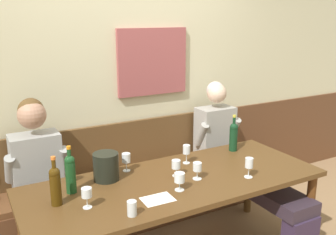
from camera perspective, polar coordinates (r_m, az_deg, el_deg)
name	(u,v)px	position (r m, az deg, el deg)	size (l,w,h in m)	color
room_wall_back	(121,72)	(3.54, -7.03, 6.87)	(6.80, 0.12, 2.80)	beige
wood_wainscot_panel	(126,168)	(3.75, -6.30, -7.63)	(6.80, 0.03, 0.92)	brown
wall_bench	(136,194)	(3.64, -4.90, -11.36)	(2.55, 0.42, 0.94)	brown
dining_table	(175,188)	(2.88, 1.13, -10.62)	(2.25, 0.88, 0.72)	#513519
person_center_left_seat	(47,196)	(2.94, -17.70, -11.13)	(0.48, 1.36, 1.29)	#272E3E
person_center_right_seat	(238,157)	(3.64, 10.44, -5.84)	(0.47, 1.35, 1.27)	#34263E
ice_bucket	(106,167)	(2.85, -9.32, -7.30)	(0.19, 0.19, 0.21)	black
wine_bottle_green_tall	(234,136)	(3.44, 9.83, -2.70)	(0.07, 0.07, 0.33)	#12361D
wine_bottle_clear_water	(55,184)	(2.55, -16.59, -9.63)	(0.07, 0.07, 0.33)	#402A08
wine_bottle_amber_mid	(70,172)	(2.69, -14.48, -8.01)	(0.07, 0.07, 0.34)	#16431D
wine_glass_near_bucket	(87,193)	(2.48, -12.14, -11.10)	(0.07, 0.07, 0.14)	silver
wine_glass_right_end	(197,168)	(2.84, 4.44, -7.56)	(0.07, 0.07, 0.13)	silver
wine_glass_mid_right	(187,151)	(3.12, 2.80, -4.99)	(0.06, 0.06, 0.16)	silver
wine_glass_by_bottle	(126,159)	(2.98, -6.32, -6.20)	(0.07, 0.07, 0.14)	silver
wine_glass_left_end	(249,164)	(2.91, 12.10, -6.87)	(0.06, 0.06, 0.15)	silver
wine_glass_center_rear	(180,179)	(2.66, 1.75, -9.16)	(0.07, 0.07, 0.13)	silver
wine_glass_center_front	(176,165)	(2.88, 1.22, -7.18)	(0.07, 0.07, 0.13)	silver
water_tumbler_right	(71,175)	(2.90, -14.36, -8.42)	(0.06, 0.06, 0.09)	silver
water_tumbler_center	(132,208)	(2.38, -5.45, -13.44)	(0.06, 0.06, 0.09)	silver
tasting_sheet_left_guest	(158,199)	(2.57, -1.56, -12.19)	(0.21, 0.15, 0.00)	white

